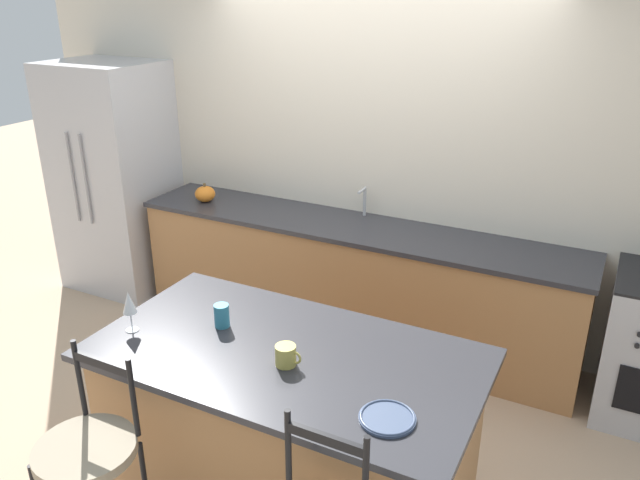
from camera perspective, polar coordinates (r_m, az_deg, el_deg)
ground_plane at (r=4.63m, az=0.90°, el=-10.52°), size 18.00×18.00×0.00m
wall_back at (r=4.64m, az=4.71°, el=7.81°), size 6.00×0.07×2.70m
back_counter at (r=4.69m, az=2.90°, el=-3.69°), size 3.36×0.65×0.91m
sink_faucet at (r=4.63m, az=4.04°, el=3.81°), size 0.02×0.13×0.22m
kitchen_island at (r=3.23m, az=-2.99°, el=-17.05°), size 1.83×0.99×0.93m
refrigerator at (r=5.64m, az=-18.18°, el=5.39°), size 0.88×0.76×1.94m
bar_stool_near at (r=2.95m, az=-20.22°, el=-19.19°), size 0.42×0.42×1.14m
dinner_plate at (r=2.56m, az=6.17°, el=-15.86°), size 0.23×0.23×0.02m
wine_glass at (r=3.18m, az=-17.06°, el=-5.56°), size 0.07×0.07×0.21m
coffee_mug at (r=2.84m, az=-3.12°, el=-10.49°), size 0.13×0.10×0.10m
tumbler_cup at (r=3.16m, az=-8.97°, el=-6.85°), size 0.08×0.08×0.12m
pumpkin_decoration at (r=5.04m, az=-10.46°, el=4.17°), size 0.16×0.16×0.15m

